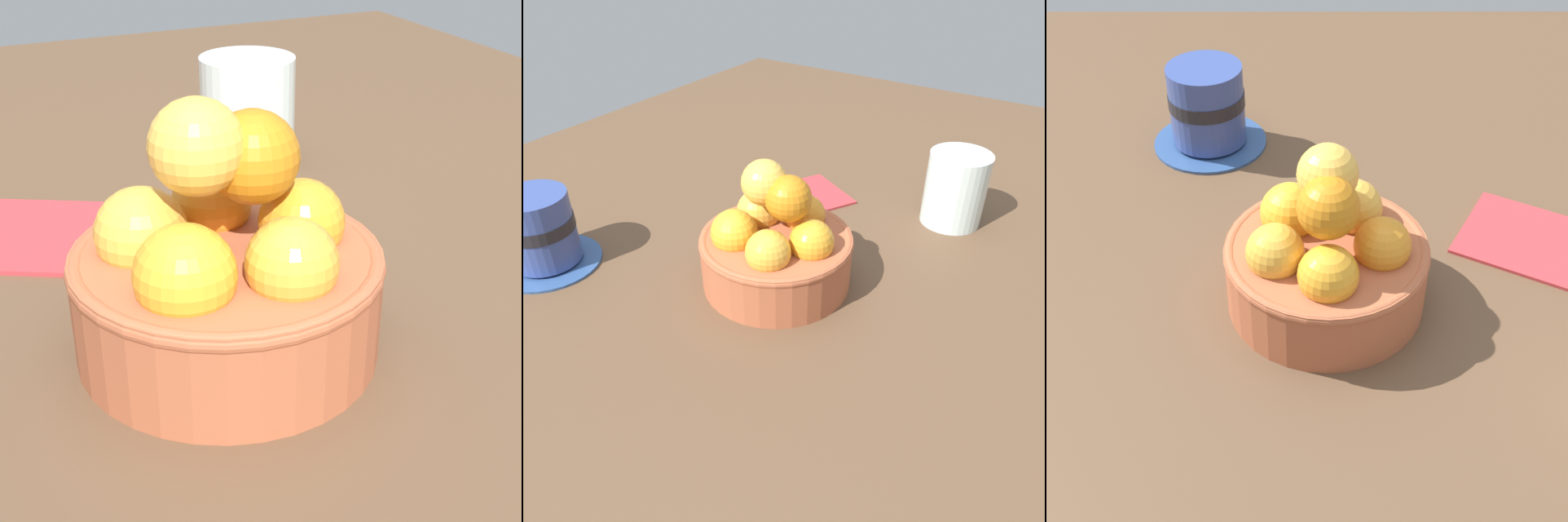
# 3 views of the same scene
# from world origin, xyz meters

# --- Properties ---
(ground_plane) EXTENTS (1.49, 1.12, 0.04)m
(ground_plane) POSITION_xyz_m (0.00, 0.00, -0.02)
(ground_plane) COLOR brown
(terracotta_bowl) EXTENTS (0.16, 0.16, 0.14)m
(terracotta_bowl) POSITION_xyz_m (0.00, -0.00, 0.04)
(terracotta_bowl) COLOR #AD5938
(terracotta_bowl) RESTS_ON ground_plane
(water_glass) EXTENTS (0.07, 0.07, 0.09)m
(water_glass) POSITION_xyz_m (-0.23, 0.11, 0.05)
(water_glass) COLOR silver
(water_glass) RESTS_ON ground_plane
(folded_napkin) EXTENTS (0.14, 0.14, 0.01)m
(folded_napkin) POSITION_xyz_m (-0.18, -0.07, 0.00)
(folded_napkin) COLOR #B23338
(folded_napkin) RESTS_ON ground_plane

